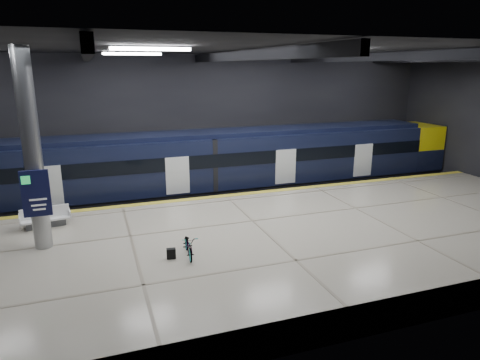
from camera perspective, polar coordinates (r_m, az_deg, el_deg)
name	(u,v)px	position (r m, az deg, el deg)	size (l,w,h in m)	color
ground	(245,236)	(19.20, 0.64, -7.53)	(30.00, 30.00, 0.00)	black
room_shell	(245,107)	(17.82, 0.69, 9.73)	(30.10, 16.10, 8.05)	black
platform	(267,247)	(16.84, 3.59, -8.85)	(30.00, 11.00, 1.10)	beige
safety_strip	(226,196)	(21.28, -1.88, -2.10)	(30.00, 0.40, 0.01)	yellow
rails	(211,200)	(24.10, -3.83, -2.62)	(30.00, 1.52, 0.16)	gray
train	(256,162)	(24.40, 2.13, 2.43)	(29.40, 2.84, 3.79)	black
bench	(46,220)	(18.87, -24.50, -4.83)	(1.97, 1.04, 0.83)	#595B60
bicycle	(189,245)	(14.69, -6.87, -8.62)	(0.52, 1.49, 0.78)	#99999E
pannier_bag	(171,254)	(14.67, -9.16, -9.66)	(0.30, 0.18, 0.35)	black
info_column	(33,154)	(16.02, -25.93, 3.09)	(0.90, 0.78, 6.90)	#9EA0A5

